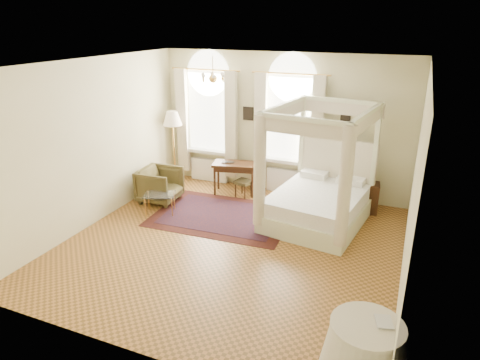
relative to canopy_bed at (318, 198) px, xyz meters
The scene contains 18 objects.
ground 2.06m from the canopy_bed, 129.04° to the right, with size 6.00×6.00×0.00m, color #A1672E.
room_walls 2.45m from the canopy_bed, 129.04° to the right, with size 6.00×6.00×6.00m.
window_left 3.55m from the canopy_bed, 157.09° to the left, with size 1.62×0.27×3.29m.
window_right 1.94m from the canopy_bed, 128.27° to the left, with size 1.62×0.27×3.29m.
chandelier 3.21m from the canopy_bed, behind, with size 0.51×0.45×0.50m.
wall_pictures 2.28m from the canopy_bed, 129.16° to the left, with size 2.54×0.03×0.39m.
canopy_bed is the anchor object (origin of this frame).
nightstand 1.35m from the canopy_bed, 48.16° to the left, with size 0.46×0.42×0.66m, color #381D0F.
nightstand_lamp 1.37m from the canopy_bed, 53.21° to the left, with size 0.26×0.26×0.37m.
writing_desk 2.35m from the canopy_bed, 159.38° to the left, with size 1.12×0.75×0.77m.
laptop 2.52m from the canopy_bed, 160.70° to the left, with size 0.31×0.20×0.02m, color black.
stool 2.06m from the canopy_bed, 159.76° to the left, with size 0.42×0.42×0.41m.
armchair 3.62m from the canopy_bed, behind, with size 0.85×0.87×0.79m, color #453C1D.
coffee_table 3.36m from the canopy_bed, 165.40° to the right, with size 0.78×0.68×0.45m.
floor_lamp 4.20m from the canopy_bed, 166.05° to the left, with size 0.47×0.47×1.84m.
oriental_rug 2.06m from the canopy_bed, 166.49° to the right, with size 2.99×2.22×0.01m.
side_table 4.06m from the canopy_bed, 69.03° to the right, with size 1.05×1.05×0.72m.
book 4.01m from the canopy_bed, 67.70° to the right, with size 0.19×0.25×0.02m, color black.
Camera 1 is at (2.88, -6.47, 3.98)m, focal length 32.00 mm.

